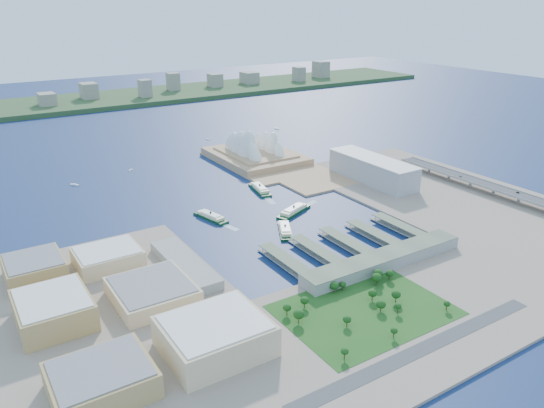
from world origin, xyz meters
TOP-DOWN VIEW (x-y plane):
  - ground at (0.00, 0.00)m, footprint 3000.00×3000.00m
  - west_land at (-250.00, -105.00)m, footprint 220.00×390.00m
  - south_land at (0.00, -210.00)m, footprint 720.00×180.00m
  - east_land at (240.00, -50.00)m, footprint 240.00×500.00m
  - peninsula at (107.50, 260.00)m, footprint 135.00×220.00m
  - far_shore at (0.00, 980.00)m, footprint 2200.00×260.00m
  - opera_house at (105.00, 280.00)m, footprint 134.00×180.00m
  - toaster_building at (195.00, 80.00)m, footprint 45.00×155.00m
  - expressway at (300.00, -60.00)m, footprint 26.00×340.00m
  - west_buildings at (-250.00, -70.00)m, footprint 200.00×280.00m
  - ferry_wharves at (14.00, -75.00)m, footprint 184.00×90.00m
  - terminal_building at (15.00, -135.00)m, footprint 200.00×28.00m
  - park at (-60.00, -190.00)m, footprint 150.00×110.00m
  - far_skyline at (0.00, 960.00)m, footprint 1900.00×140.00m
  - ferry_a at (-79.90, 82.15)m, footprint 26.09×56.98m
  - ferry_b at (28.15, 138.38)m, footprint 26.69×62.20m
  - ferry_c at (-22.02, -3.87)m, footprint 38.95×55.53m
  - ferry_d at (21.47, 40.52)m, footprint 62.45×38.53m
  - boat_a at (-196.43, 312.00)m, footprint 11.43×13.08m
  - boat_b at (-100.24, 338.53)m, footprint 8.87×7.82m
  - boat_c at (263.77, 457.41)m, footprint 5.15×13.42m
  - boat_e at (97.52, 456.10)m, footprint 5.77×9.87m
  - car_b at (304.00, -94.41)m, footprint 1.49×4.27m
  - car_c at (296.00, -3.85)m, footprint 1.82×4.49m

SIDE VIEW (x-z plane):
  - ground at x=0.00m, z-range 0.00..0.00m
  - boat_e at x=97.52m, z-range 0.00..2.31m
  - boat_b at x=-100.24m, z-range 0.00..2.38m
  - boat_a at x=-196.43m, z-range 0.00..2.69m
  - boat_c at x=263.77m, z-range 0.00..2.95m
  - west_land at x=-250.00m, z-range 0.00..3.00m
  - south_land at x=0.00m, z-range 0.00..3.00m
  - east_land at x=240.00m, z-range 0.00..3.00m
  - peninsula at x=107.50m, z-range 0.00..3.00m
  - ferry_wharves at x=14.00m, z-range 0.00..9.30m
  - ferry_a at x=-79.90m, z-range 0.00..10.45m
  - ferry_c at x=-22.02m, z-range 0.00..10.50m
  - ferry_b at x=28.15m, z-range 0.00..11.42m
  - ferry_d at x=21.47m, z-range 0.00..11.59m
  - far_shore at x=0.00m, z-range 0.00..12.00m
  - expressway at x=300.00m, z-range 3.00..14.85m
  - terminal_building at x=15.00m, z-range 3.00..15.00m
  - park at x=-60.00m, z-range 3.00..19.00m
  - car_c at x=296.00m, z-range 14.85..16.15m
  - car_b at x=304.00m, z-range 14.85..16.26m
  - west_buildings at x=-250.00m, z-range 3.00..30.00m
  - toaster_building at x=195.00m, z-range 3.00..38.00m
  - opera_house at x=105.00m, z-range 3.00..61.00m
  - far_skyline at x=0.00m, z-range 12.00..67.00m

